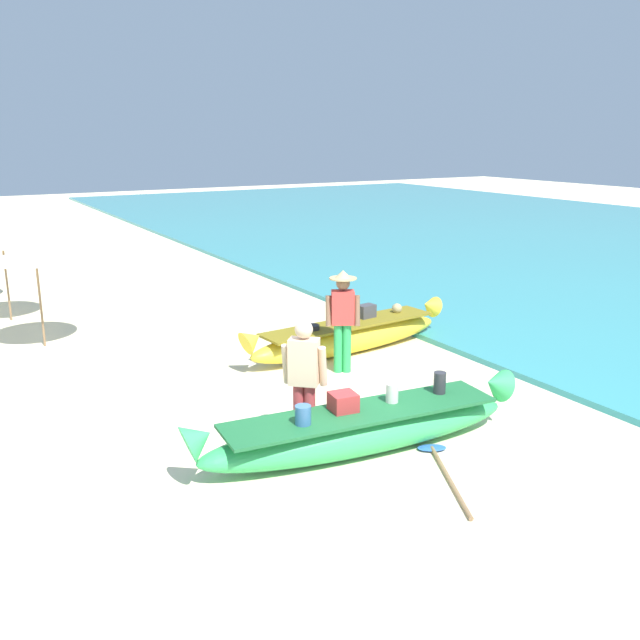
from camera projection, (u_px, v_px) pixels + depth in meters
The scene contains 9 objects.
ground_plane at pixel (342, 442), 8.74m from camera, with size 80.00×80.00×0.00m, color beige.
sea at pixel (612, 248), 23.01m from camera, with size 24.00×56.00×0.10m, color teal.
boat_green_foreground at pixel (361, 429), 8.39m from camera, with size 4.45×1.12×0.82m.
boat_yellow_midground at pixel (349, 336), 12.23m from camera, with size 4.32×1.02×0.81m.
person_vendor_hatted at pixel (343, 314), 11.04m from camera, with size 0.58×0.45×1.69m.
person_tourist_customer at pixel (304, 376), 8.42m from camera, with size 0.54×0.51×1.62m.
parasol_row_0 at pixel (35, 252), 12.20m from camera, with size 1.60×1.60×1.91m.
parasol_row_1 at pixel (1, 237), 13.94m from camera, with size 1.60×1.60×1.91m.
paddle at pixel (443, 468), 7.99m from camera, with size 0.92×1.65×0.05m.
Camera 1 is at (-4.30, -6.79, 3.78)m, focal length 38.80 mm.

